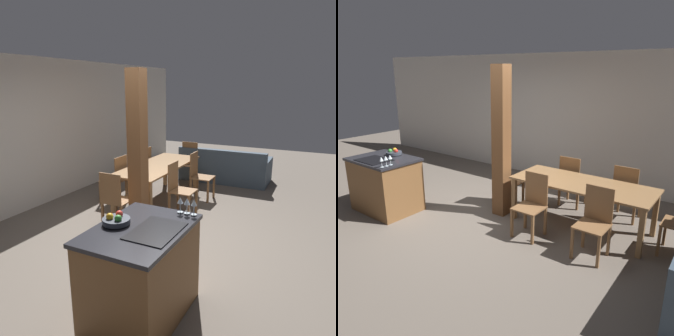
% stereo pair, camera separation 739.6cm
% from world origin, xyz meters
% --- Properties ---
extents(ground_plane, '(16.00, 16.00, 0.00)m').
position_xyz_m(ground_plane, '(0.00, 0.00, 0.00)').
color(ground_plane, '#665B51').
extents(wall_back, '(11.20, 0.08, 2.70)m').
position_xyz_m(wall_back, '(0.00, 2.80, 1.35)').
color(wall_back, silver).
rests_on(wall_back, ground_plane).
extents(kitchen_island, '(1.12, 0.81, 0.94)m').
position_xyz_m(kitchen_island, '(-1.44, -0.53, 0.47)').
color(kitchen_island, brown).
rests_on(kitchen_island, ground_plane).
extents(fruit_bowl, '(0.26, 0.26, 0.11)m').
position_xyz_m(fruit_bowl, '(-1.48, -0.29, 0.97)').
color(fruit_bowl, '#383D47').
rests_on(fruit_bowl, kitchen_island).
extents(wine_glass_near, '(0.06, 0.06, 0.16)m').
position_xyz_m(wine_glass_near, '(-0.96, -0.86, 1.06)').
color(wine_glass_near, silver).
rests_on(wine_glass_near, kitchen_island).
extents(wine_glass_middle, '(0.06, 0.06, 0.16)m').
position_xyz_m(wine_glass_middle, '(-0.96, -0.79, 1.06)').
color(wine_glass_middle, silver).
rests_on(wine_glass_middle, kitchen_island).
extents(wine_glass_far, '(0.06, 0.06, 0.16)m').
position_xyz_m(wine_glass_far, '(-0.96, -0.71, 1.06)').
color(wine_glass_far, silver).
rests_on(wine_glass_far, kitchen_island).
extents(dining_table, '(2.12, 0.86, 0.73)m').
position_xyz_m(dining_table, '(1.54, 0.87, 0.64)').
color(dining_table, olive).
rests_on(dining_table, ground_plane).
extents(dining_chair_near_left, '(0.40, 0.40, 0.93)m').
position_xyz_m(dining_chair_near_left, '(1.06, 0.22, 0.49)').
color(dining_chair_near_left, brown).
rests_on(dining_chair_near_left, ground_plane).
extents(dining_chair_near_right, '(0.40, 0.40, 0.93)m').
position_xyz_m(dining_chair_near_right, '(2.02, 0.22, 0.49)').
color(dining_chair_near_right, brown).
rests_on(dining_chair_near_right, ground_plane).
extents(dining_chair_far_left, '(0.40, 0.40, 0.93)m').
position_xyz_m(dining_chair_far_left, '(1.06, 1.52, 0.49)').
color(dining_chair_far_left, brown).
rests_on(dining_chair_far_left, ground_plane).
extents(dining_chair_far_right, '(0.40, 0.40, 0.93)m').
position_xyz_m(dining_chair_far_right, '(2.02, 1.52, 0.49)').
color(dining_chair_far_right, brown).
rests_on(dining_chair_far_right, ground_plane).
extents(dining_chair_head_end, '(0.40, 0.40, 0.93)m').
position_xyz_m(dining_chair_head_end, '(0.10, 0.87, 0.49)').
color(dining_chair_head_end, brown).
rests_on(dining_chair_head_end, ground_plane).
extents(timber_post, '(0.23, 0.23, 2.44)m').
position_xyz_m(timber_post, '(0.26, 0.53, 1.22)').
color(timber_post, brown).
rests_on(timber_post, ground_plane).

